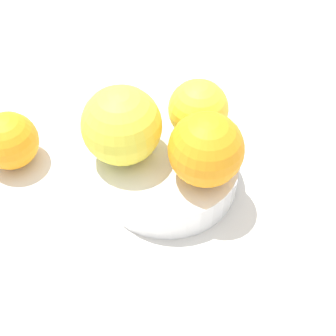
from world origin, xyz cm
name	(u,v)px	position (x,y,z in cm)	size (l,w,h in cm)	color
ground_plane	(168,187)	(0.00, 0.00, -1.00)	(110.00, 110.00, 2.00)	silver
fruit_bowl	(168,171)	(0.00, 0.00, 1.73)	(14.33, 14.33, 3.66)	white
orange_in_bowl_0	(206,150)	(0.72, 3.95, 7.18)	(7.05, 7.05, 7.05)	orange
orange_in_bowl_1	(122,126)	(0.84, -4.34, 7.52)	(7.73, 7.73, 7.73)	yellow
orange_in_bowl_2	(198,109)	(-4.68, 1.50, 6.70)	(6.09, 6.09, 6.09)	yellow
orange_loose_0	(9,141)	(2.93, -16.63, 3.07)	(6.14, 6.14, 6.14)	orange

